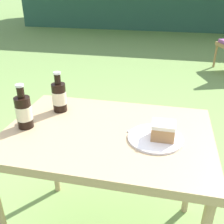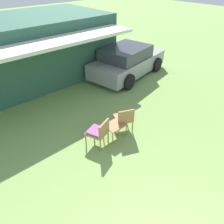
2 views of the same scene
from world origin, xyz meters
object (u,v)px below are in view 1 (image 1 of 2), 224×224
(patio_table, at_px, (108,144))
(cola_bottle_far, at_px, (24,111))
(cake_on_plate, at_px, (159,134))
(cola_bottle_near, at_px, (59,96))

(patio_table, relative_size, cola_bottle_far, 4.45)
(cola_bottle_far, bearing_deg, patio_table, 6.74)
(patio_table, distance_m, cola_bottle_far, 0.42)
(patio_table, bearing_deg, cola_bottle_far, -173.26)
(cola_bottle_far, bearing_deg, cake_on_plate, 2.11)
(cake_on_plate, bearing_deg, cola_bottle_far, -177.89)
(cake_on_plate, bearing_deg, cola_bottle_near, 161.68)
(patio_table, height_order, cola_bottle_near, cola_bottle_near)
(patio_table, xyz_separation_m, cola_bottle_far, (-0.39, -0.05, 0.15))
(cola_bottle_far, bearing_deg, cola_bottle_near, 65.26)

